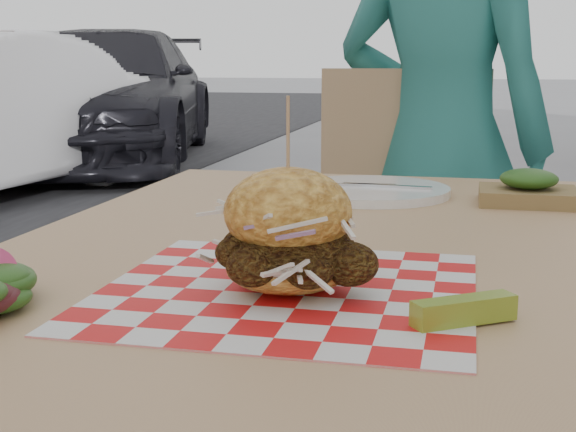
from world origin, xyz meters
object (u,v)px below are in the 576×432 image
patio_table (331,304)px  car_dark (106,95)px  diner (440,145)px  patio_chair (398,234)px  sandwich (288,237)px

patio_table → car_dark: bearing=117.6°
diner → patio_table: diner is taller
patio_chair → sandwich: (-0.01, -1.19, 0.25)m
patio_chair → sandwich: 1.22m
diner → patio_chair: (-0.09, -0.09, -0.21)m
diner → car_dark: (-3.38, 5.21, -0.13)m
diner → car_dark: 6.21m
patio_chair → sandwich: bearing=-90.4°
diner → sandwich: bearing=102.9°
car_dark → sandwich: bearing=-77.2°
sandwich → diner: bearing=85.7°
sandwich → patio_table: bearing=88.3°
car_dark → patio_chair: car_dark is taller
diner → car_dark: size_ratio=0.35×
diner → patio_table: bearing=102.4°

